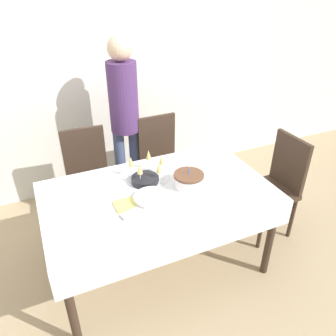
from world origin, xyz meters
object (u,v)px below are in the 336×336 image
(champagne_tray, at_px, (148,169))
(person_standing, at_px, (124,110))
(plate_stack_dessert, at_px, (145,180))
(birthday_cake, at_px, (189,180))
(dining_chair_far_left, at_px, (89,175))
(plate_stack_main, at_px, (152,199))
(dining_chair_right_end, at_px, (277,182))
(dining_chair_far_right, at_px, (161,159))

(champagne_tray, xyz_separation_m, person_standing, (0.07, 0.80, 0.22))
(champagne_tray, bearing_deg, plate_stack_dessert, -128.45)
(birthday_cake, xyz_separation_m, plate_stack_dessert, (-0.29, 0.18, -0.03))
(person_standing, bearing_deg, dining_chair_far_left, -157.03)
(dining_chair_far_left, relative_size, plate_stack_dessert, 4.53)
(birthday_cake, distance_m, person_standing, 1.08)
(champagne_tray, height_order, plate_stack_main, champagne_tray)
(dining_chair_far_left, height_order, plate_stack_dessert, dining_chair_far_left)
(dining_chair_far_left, bearing_deg, plate_stack_main, -72.71)
(dining_chair_far_left, bearing_deg, person_standing, 22.97)
(dining_chair_right_end, relative_size, person_standing, 0.56)
(champagne_tray, distance_m, person_standing, 0.83)
(dining_chair_right_end, bearing_deg, dining_chair_far_right, 133.96)
(champagne_tray, bearing_deg, plate_stack_main, -106.74)
(champagne_tray, bearing_deg, birthday_cake, -45.68)
(dining_chair_far_right, xyz_separation_m, plate_stack_dessert, (-0.42, -0.67, 0.25))
(dining_chair_far_right, bearing_deg, plate_stack_main, -116.64)
(dining_chair_right_end, distance_m, champagne_tray, 1.22)
(dining_chair_far_right, bearing_deg, person_standing, 147.88)
(dining_chair_far_right, relative_size, birthday_cake, 4.16)
(birthday_cake, bearing_deg, plate_stack_main, -167.96)
(dining_chair_far_right, bearing_deg, birthday_cake, -98.65)
(plate_stack_dessert, height_order, person_standing, person_standing)
(person_standing, bearing_deg, dining_chair_right_end, -42.76)
(dining_chair_far_right, distance_m, plate_stack_main, 1.06)
(plate_stack_dessert, bearing_deg, dining_chair_right_end, -7.19)
(dining_chair_far_left, distance_m, plate_stack_dessert, 0.79)
(dining_chair_far_left, distance_m, dining_chair_far_right, 0.75)
(dining_chair_far_left, xyz_separation_m, birthday_cake, (0.62, -0.85, 0.28))
(dining_chair_far_right, relative_size, plate_stack_main, 3.72)
(dining_chair_far_right, xyz_separation_m, champagne_tray, (-0.37, -0.61, 0.30))
(dining_chair_right_end, xyz_separation_m, person_standing, (-1.10, 1.02, 0.52))
(dining_chair_right_end, height_order, person_standing, person_standing)
(birthday_cake, distance_m, plate_stack_dessert, 0.34)
(dining_chair_far_right, distance_m, dining_chair_right_end, 1.15)
(birthday_cake, bearing_deg, person_standing, 99.42)
(plate_stack_main, bearing_deg, dining_chair_right_end, 4.31)
(plate_stack_main, bearing_deg, champagne_tray, 73.26)
(dining_chair_far_left, distance_m, champagne_tray, 0.78)
(dining_chair_right_end, relative_size, birthday_cake, 4.16)
(dining_chair_far_right, height_order, person_standing, person_standing)
(dining_chair_far_left, relative_size, birthday_cake, 4.16)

